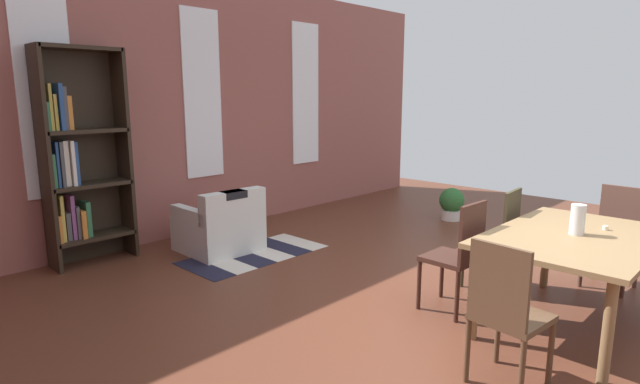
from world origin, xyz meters
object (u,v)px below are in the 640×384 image
dining_chair_far_right (498,235)px  potted_plant_by_shelf (452,203)px  bookshelf_tall (78,160)px  armchair_white (220,228)px  dining_chair_far_left (459,253)px  dining_table (575,245)px  vase_on_table (578,220)px  dining_chair_head_left (506,311)px  dining_chair_head_right (615,234)px

dining_chair_far_right → potted_plant_by_shelf: 2.63m
bookshelf_tall → potted_plant_by_shelf: (4.45, -1.90, -0.88)m
potted_plant_by_shelf → armchair_white: bearing=159.4°
dining_chair_far_left → potted_plant_by_shelf: size_ratio=2.02×
dining_table → dining_chair_far_right: (0.37, 0.77, -0.15)m
armchair_white → vase_on_table: bearing=-77.9°
dining_chair_far_left → armchair_white: 2.86m
dining_chair_head_left → potted_plant_by_shelf: size_ratio=2.02×
dining_chair_far_left → bookshelf_tall: bookshelf_tall is taller
dining_chair_head_right → potted_plant_by_shelf: bearing=62.6°
dining_chair_far_right → armchair_white: dining_chair_far_right is taller
vase_on_table → dining_table: bearing=180.0°
dining_chair_far_right → armchair_white: 3.05m
bookshelf_tall → dining_table: bearing=-64.8°
dining_chair_head_right → bookshelf_tall: bearing=126.7°
dining_chair_head_left → dining_chair_far_left: same height
bookshelf_tall → dining_chair_head_left: bearing=-79.1°
dining_table → dining_chair_far_left: size_ratio=1.72×
armchair_white → bookshelf_tall: bearing=150.9°
dining_chair_head_left → dining_chair_far_left: size_ratio=1.00×
dining_chair_far_right → dining_chair_head_right: 1.13m
dining_chair_far_left → potted_plant_by_shelf: dining_chair_far_left is taller
dining_table → vase_on_table: bearing=-0.0°
dining_chair_head_right → bookshelf_tall: bookshelf_tall is taller
dining_chair_far_right → bookshelf_tall: 4.30m
vase_on_table → dining_chair_head_right: size_ratio=0.25×
vase_on_table → dining_chair_head_right: 1.23m
vase_on_table → dining_chair_head_left: bearing=179.7°
dining_chair_head_left → bookshelf_tall: bookshelf_tall is taller
armchair_white → potted_plant_by_shelf: (3.19, -1.20, -0.03)m
dining_chair_far_right → dining_chair_head_right: bearing=-43.5°
dining_chair_far_right → bookshelf_tall: (-2.39, 3.52, 0.61)m
armchair_white → dining_table: bearing=-78.1°
dining_chair_head_left → bookshelf_tall: size_ratio=0.42×
dining_chair_head_left → dining_chair_far_right: 1.74m
dining_chair_far_left → vase_on_table: bearing=-63.7°
dining_chair_far_right → dining_chair_head_right: same height
dining_chair_head_right → bookshelf_tall: (-3.20, 4.29, 0.61)m
vase_on_table → dining_chair_far_left: size_ratio=0.25×
potted_plant_by_shelf → dining_chair_head_right: bearing=-117.4°
dining_chair_far_left → armchair_white: (-0.39, 2.82, -0.23)m
dining_table → armchair_white: 3.69m
vase_on_table → bookshelf_tall: size_ratio=0.10×
dining_chair_far_right → potted_plant_by_shelf: size_ratio=2.02×
dining_table → bookshelf_tall: size_ratio=0.72×
bookshelf_tall → armchair_white: 1.67m
dining_chair_far_right → potted_plant_by_shelf: bearing=38.2°
dining_chair_head_left → vase_on_table: bearing=-0.3°
dining_chair_head_left → dining_chair_far_left: 1.12m
dining_chair_far_right → dining_chair_far_left: same height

